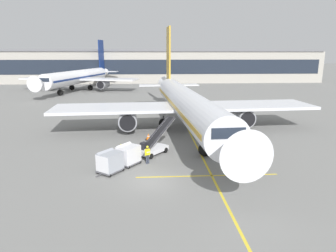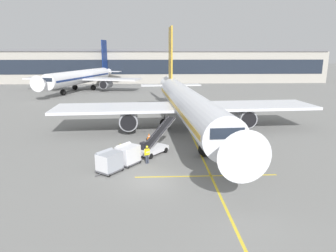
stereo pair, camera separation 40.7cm
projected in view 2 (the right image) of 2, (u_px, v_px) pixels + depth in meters
ground_plane at (150, 182)px, 24.16m from camera, size 600.00×600.00×0.00m
parked_airplane at (186, 103)px, 40.31m from camera, size 35.04×44.84×14.87m
belt_loader at (154, 145)px, 30.75m from camera, size 4.21×4.70×3.48m
baggage_cart_lead at (128, 154)px, 27.76m from camera, size 2.48×2.66×1.91m
baggage_cart_second at (109, 161)px, 25.93m from camera, size 2.48×2.66×1.91m
ground_crew_by_loader at (147, 153)px, 27.96m from camera, size 0.50×0.40×1.74m
ground_crew_by_carts at (121, 151)px, 28.48m from camera, size 0.53×0.38×1.74m
safety_cone_engine_keepout at (149, 137)px, 35.91m from camera, size 0.70×0.70×0.78m
apron_guidance_line_lead_in at (190, 130)px, 40.36m from camera, size 0.20×110.00×0.01m
apron_guidance_line_stop_bar at (206, 176)px, 25.30m from camera, size 12.00×0.20×0.01m
terminal_building at (146, 66)px, 109.58m from camera, size 127.42×15.05×11.47m
distant_airplane at (82, 77)px, 83.59m from camera, size 33.17×41.94×14.37m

